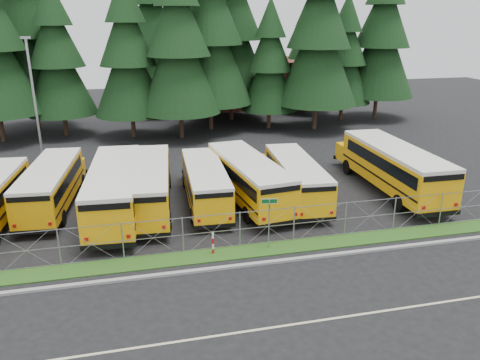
# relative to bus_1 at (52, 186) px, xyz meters

# --- Properties ---
(ground) EXTENTS (120.00, 120.00, 0.00)m
(ground) POSITION_rel_bus_1_xyz_m (11.34, -7.04, -1.40)
(ground) COLOR black
(ground) RESTS_ON ground
(curb) EXTENTS (50.00, 0.25, 0.12)m
(curb) POSITION_rel_bus_1_xyz_m (11.34, -10.14, -1.34)
(curb) COLOR gray
(curb) RESTS_ON ground
(grass_verge) EXTENTS (50.00, 1.40, 0.06)m
(grass_verge) POSITION_rel_bus_1_xyz_m (11.34, -8.74, -1.37)
(grass_verge) COLOR #1B4C15
(grass_verge) RESTS_ON ground
(road_lane_line) EXTENTS (50.00, 0.12, 0.01)m
(road_lane_line) POSITION_rel_bus_1_xyz_m (11.34, -15.04, -1.39)
(road_lane_line) COLOR beige
(road_lane_line) RESTS_ON ground
(chainlink_fence) EXTENTS (44.00, 0.10, 2.00)m
(chainlink_fence) POSITION_rel_bus_1_xyz_m (11.34, -8.04, -0.40)
(chainlink_fence) COLOR #989BA0
(chainlink_fence) RESTS_ON ground
(brick_building) EXTENTS (22.00, 10.00, 6.00)m
(brick_building) POSITION_rel_bus_1_xyz_m (17.34, 32.96, 1.60)
(brick_building) COLOR brown
(brick_building) RESTS_ON ground
(bus_1) EXTENTS (3.41, 10.83, 2.79)m
(bus_1) POSITION_rel_bus_1_xyz_m (0.00, 0.00, 0.00)
(bus_1) COLOR #F1A107
(bus_1) RESTS_ON ground
(bus_2) EXTENTS (3.53, 12.14, 3.14)m
(bus_2) POSITION_rel_bus_1_xyz_m (3.93, -2.16, 0.18)
(bus_2) COLOR #F1A107
(bus_2) RESTS_ON ground
(bus_3) EXTENTS (3.62, 11.53, 2.97)m
(bus_3) POSITION_rel_bus_1_xyz_m (5.95, -1.62, 0.09)
(bus_3) COLOR #F1A107
(bus_3) RESTS_ON ground
(bus_4) EXTENTS (2.84, 10.30, 2.68)m
(bus_4) POSITION_rel_bus_1_xyz_m (9.50, -1.64, -0.06)
(bus_4) COLOR #F1A107
(bus_4) RESTS_ON ground
(bus_5) EXTENTS (4.04, 11.60, 2.98)m
(bus_5) POSITION_rel_bus_1_xyz_m (12.25, -1.79, 0.09)
(bus_5) COLOR #F1A107
(bus_5) RESTS_ON ground
(bus_6) EXTENTS (3.21, 10.55, 2.73)m
(bus_6) POSITION_rel_bus_1_xyz_m (15.48, -2.06, -0.03)
(bus_6) COLOR #F1A107
(bus_6) RESTS_ON ground
(bus_east) EXTENTS (3.13, 12.47, 3.26)m
(bus_east) POSITION_rel_bus_1_xyz_m (22.46, -2.15, 0.23)
(bus_east) COLOR #F1A107
(bus_east) RESTS_ON ground
(street_sign) EXTENTS (0.83, 0.55, 2.81)m
(street_sign) POSITION_rel_bus_1_xyz_m (11.76, -8.59, 0.64)
(street_sign) COLOR #989BA0
(street_sign) RESTS_ON ground
(striped_bollard) EXTENTS (0.11, 0.11, 1.20)m
(striped_bollard) POSITION_rel_bus_1_xyz_m (8.81, -8.56, -0.80)
(striped_bollard) COLOR #B20C0C
(striped_bollard) RESTS_ON ground
(light_standard) EXTENTS (0.70, 0.35, 10.14)m
(light_standard) POSITION_rel_bus_1_xyz_m (-2.18, 9.98, 4.11)
(light_standard) COLOR #989BA0
(light_standard) RESTS_ON ground
(conifer_2) EXTENTS (6.91, 6.91, 15.27)m
(conifer_2) POSITION_rel_bus_1_xyz_m (-1.47, 19.94, 6.24)
(conifer_2) COLOR black
(conifer_2) RESTS_ON ground
(conifer_3) EXTENTS (7.08, 7.08, 15.66)m
(conifer_3) POSITION_rel_bus_1_xyz_m (5.29, 17.72, 6.43)
(conifer_3) COLOR black
(conifer_3) RESTS_ON ground
(conifer_4) EXTENTS (7.99, 7.99, 17.67)m
(conifer_4) POSITION_rel_bus_1_xyz_m (10.02, 16.40, 7.44)
(conifer_4) COLOR black
(conifer_4) RESTS_ON ground
(conifer_5) EXTENTS (8.86, 8.86, 19.60)m
(conifer_5) POSITION_rel_bus_1_xyz_m (13.50, 19.33, 8.40)
(conifer_5) COLOR black
(conifer_5) RESTS_ON ground
(conifer_6) EXTENTS (6.11, 6.11, 13.52)m
(conifer_6) POSITION_rel_bus_1_xyz_m (19.77, 18.59, 5.36)
(conifer_6) COLOR black
(conifer_6) RESTS_ON ground
(conifer_7) EXTENTS (8.50, 8.50, 18.79)m
(conifer_7) POSITION_rel_bus_1_xyz_m (24.40, 16.83, 8.00)
(conifer_7) COLOR black
(conifer_7) RESTS_ON ground
(conifer_8) EXTENTS (6.39, 6.39, 14.12)m
(conifer_8) POSITION_rel_bus_1_xyz_m (29.19, 20.55, 5.66)
(conifer_8) COLOR black
(conifer_8) RESTS_ON ground
(conifer_9) EXTENTS (8.22, 8.22, 18.17)m
(conifer_9) POSITION_rel_bus_1_xyz_m (33.69, 20.76, 7.69)
(conifer_9) COLOR black
(conifer_9) RESTS_ON ground
(conifer_10) EXTENTS (9.46, 9.46, 20.92)m
(conifer_10) POSITION_rel_bus_1_xyz_m (-4.77, 23.96, 9.07)
(conifer_10) COLOR black
(conifer_10) RESTS_ON ground
(conifer_11) EXTENTS (8.25, 8.25, 18.25)m
(conifer_11) POSITION_rel_bus_1_xyz_m (8.29, 28.89, 7.73)
(conifer_11) COLOR black
(conifer_11) RESTS_ON ground
(conifer_12) EXTENTS (9.09, 9.09, 20.09)m
(conifer_12) POSITION_rel_bus_1_xyz_m (16.72, 23.70, 8.65)
(conifer_12) COLOR black
(conifer_12) RESTS_ON ground
(conifer_13) EXTENTS (6.64, 6.64, 14.68)m
(conifer_13) POSITION_rel_bus_1_xyz_m (26.89, 25.92, 5.94)
(conifer_13) COLOR black
(conifer_13) RESTS_ON ground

